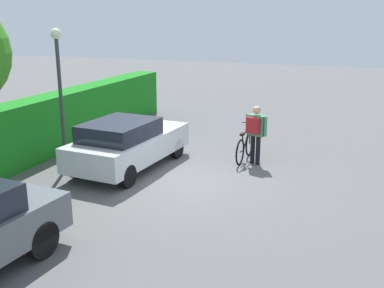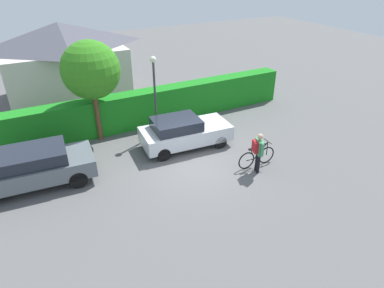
{
  "view_description": "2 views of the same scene",
  "coord_description": "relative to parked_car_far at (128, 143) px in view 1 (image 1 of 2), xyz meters",
  "views": [
    {
      "loc": [
        -10.24,
        -4.14,
        4.09
      ],
      "look_at": [
        0.13,
        -0.18,
        0.96
      ],
      "focal_mm": 42.47,
      "sensor_mm": 36.0,
      "label": 1
    },
    {
      "loc": [
        -5.57,
        -10.12,
        7.51
      ],
      "look_at": [
        0.07,
        0.51,
        0.82
      ],
      "focal_mm": 31.5,
      "sensor_mm": 36.0,
      "label": 2
    }
  ],
  "objects": [
    {
      "name": "person_rider",
      "position": [
        1.61,
        -3.19,
        0.29
      ],
      "size": [
        0.46,
        0.65,
        1.69
      ],
      "color": "black",
      "rests_on": "ground"
    },
    {
      "name": "parked_car_far",
      "position": [
        0.0,
        0.0,
        0.0
      ],
      "size": [
        4.06,
        2.03,
        1.41
      ],
      "color": "silver",
      "rests_on": "ground"
    },
    {
      "name": "bicycle",
      "position": [
        1.88,
        -2.84,
        -0.32
      ],
      "size": [
        1.74,
        0.5,
        1.03
      ],
      "color": "black",
      "rests_on": "ground"
    },
    {
      "name": "hedge_row",
      "position": [
        -0.35,
        3.0,
        0.15
      ],
      "size": [
        15.28,
        0.9,
        1.77
      ],
      "primitive_type": "cube",
      "color": "#1A7C1C",
      "rests_on": "ground"
    },
    {
      "name": "street_lamp",
      "position": [
        -0.63,
        1.61,
        1.76
      ],
      "size": [
        0.28,
        0.28,
        3.8
      ],
      "color": "#38383D",
      "rests_on": "ground"
    },
    {
      "name": "ground_plane",
      "position": [
        -0.35,
        -1.81,
        -0.73
      ],
      "size": [
        60.0,
        60.0,
        0.0
      ],
      "primitive_type": "plane",
      "color": "#595959"
    }
  ]
}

